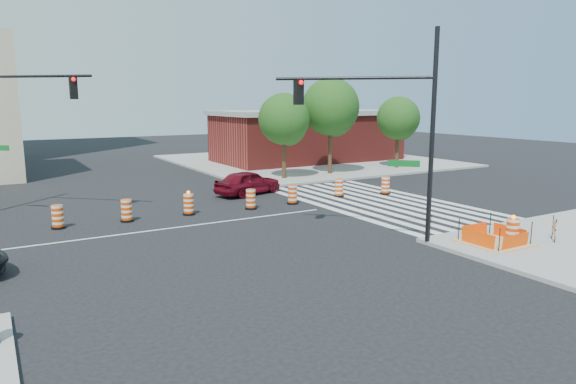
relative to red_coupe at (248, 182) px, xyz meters
name	(u,v)px	position (x,y,z in m)	size (l,w,h in m)	color
ground	(184,227)	(-5.93, -5.68, -0.72)	(120.00, 120.00, 0.00)	black
sidewalk_ne	(307,161)	(12.07, 12.32, -0.64)	(22.00, 22.00, 0.15)	gray
crosswalk_east	(377,202)	(5.02, -5.68, -0.71)	(6.75, 13.50, 0.01)	silver
lane_centerline	(184,227)	(-5.93, -5.68, -0.71)	(14.00, 0.12, 0.01)	silver
excavation_pit	(494,241)	(3.07, -14.68, -0.50)	(2.20, 2.20, 0.90)	tan
brick_storefront	(307,136)	(12.07, 12.32, 1.60)	(16.50, 8.50, 4.60)	maroon
red_coupe	(248,182)	(0.00, 0.00, 0.00)	(1.70, 4.21, 1.44)	#620816
signal_pole_se	(387,117)	(-0.09, -12.08, 4.12)	(4.46, 4.16, 7.88)	black
signal_pole_nw	(7,109)	(-12.09, 0.64, 4.32)	(4.74, 4.24, 8.23)	black
pit_drum	(512,232)	(3.46, -15.16, -0.10)	(0.57, 0.57, 1.13)	black
barricade	(554,228)	(5.35, -15.59, -0.06)	(0.62, 0.53, 0.92)	#E84204
tree_north_c	(284,122)	(4.67, 3.75, 3.29)	(3.52, 3.52, 5.98)	#382314
tree_north_d	(331,110)	(8.82, 4.15, 4.05)	(4.18, 4.18, 7.10)	#382314
tree_north_e	(398,121)	(15.43, 4.19, 3.17)	(3.45, 3.41, 5.79)	#382314
median_drum_2	(58,218)	(-10.69, -3.25, -0.24)	(0.60, 0.60, 1.02)	black
median_drum_3	(127,211)	(-7.82, -3.44, -0.24)	(0.60, 0.60, 1.02)	black
median_drum_4	(189,205)	(-4.90, -3.51, -0.23)	(0.60, 0.60, 1.18)	black
median_drum_5	(251,200)	(-1.73, -3.85, -0.24)	(0.60, 0.60, 1.02)	black
median_drum_6	(292,195)	(0.78, -3.79, -0.24)	(0.60, 0.60, 1.02)	black
median_drum_7	(339,188)	(4.17, -3.34, -0.24)	(0.60, 0.60, 1.02)	black
median_drum_8	(386,186)	(7.01, -4.08, -0.24)	(0.60, 0.60, 1.02)	black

